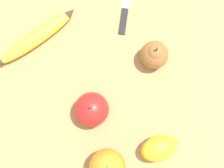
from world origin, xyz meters
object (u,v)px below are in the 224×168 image
orange (107,167)px  lemon (159,148)px  banana (38,37)px  apple (92,109)px  pear (154,54)px  paring_knife (125,7)px

orange → lemon: bearing=101.9°
banana → apple: (0.20, 0.11, 0.02)m
pear → banana: bearing=-107.3°
orange → lemon: size_ratio=0.86×
banana → pear: size_ratio=2.46×
banana → orange: (0.33, 0.13, 0.02)m
orange → lemon: 0.12m
banana → pear: 0.29m
pear → apple: size_ratio=1.00×
paring_knife → lemon: bearing=-70.4°
pear → orange: bearing=-30.4°
orange → apple: 0.13m
pear → apple: bearing=-55.5°
banana → paring_knife: 0.23m
banana → paring_knife: size_ratio=1.31×
orange → apple: apple is taller
lemon → paring_knife: 0.36m
orange → pear: pear is taller
banana → paring_knife: banana is taller
orange → lemon: (-0.03, 0.12, -0.01)m
orange → pear: bearing=149.6°
apple → paring_knife: 0.28m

